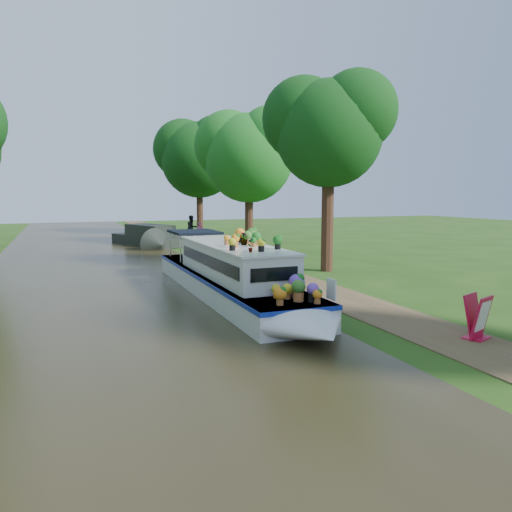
# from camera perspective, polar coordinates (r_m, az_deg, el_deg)

# --- Properties ---
(ground) EXTENTS (100.00, 100.00, 0.00)m
(ground) POSITION_cam_1_polar(r_m,az_deg,el_deg) (19.03, 2.54, -3.64)
(ground) COLOR #1E4010
(ground) RESTS_ON ground
(canal_water) EXTENTS (10.00, 100.00, 0.02)m
(canal_water) POSITION_cam_1_polar(r_m,az_deg,el_deg) (17.50, -15.77, -4.82)
(canal_water) COLOR black
(canal_water) RESTS_ON ground
(towpath) EXTENTS (2.20, 100.00, 0.03)m
(towpath) POSITION_cam_1_polar(r_m,az_deg,el_deg) (19.54, 5.76, -3.34)
(towpath) COLOR #4F3D25
(towpath) RESTS_ON ground
(plant_boat) EXTENTS (2.29, 13.52, 2.29)m
(plant_boat) POSITION_cam_1_polar(r_m,az_deg,el_deg) (16.86, -2.61, -2.09)
(plant_boat) COLOR silver
(plant_boat) RESTS_ON canal_water
(tree_near_overhang) EXTENTS (5.52, 5.28, 8.99)m
(tree_near_overhang) POSITION_cam_1_polar(r_m,az_deg,el_deg) (23.35, 8.24, 14.55)
(tree_near_overhang) COLOR black
(tree_near_overhang) RESTS_ON ground
(tree_near_mid) EXTENTS (6.90, 6.60, 9.40)m
(tree_near_mid) POSITION_cam_1_polar(r_m,az_deg,el_deg) (34.48, -0.89, 11.90)
(tree_near_mid) COLOR black
(tree_near_mid) RESTS_ON ground
(tree_near_far) EXTENTS (7.59, 7.26, 10.30)m
(tree_near_far) POSITION_cam_1_polar(r_m,az_deg,el_deg) (44.83, -6.57, 11.53)
(tree_near_far) COLOR black
(tree_near_far) RESTS_ON ground
(second_boat) EXTENTS (4.50, 7.89, 1.43)m
(second_boat) POSITION_cam_1_polar(r_m,az_deg,el_deg) (35.29, -12.06, 2.12)
(second_boat) COLOR black
(second_boat) RESTS_ON canal_water
(sandwich_board) EXTENTS (0.73, 0.75, 1.07)m
(sandwich_board) POSITION_cam_1_polar(r_m,az_deg,el_deg) (13.38, 24.01, -6.60)
(sandwich_board) COLOR #BE0D32
(sandwich_board) RESTS_ON towpath
(pedestrian_pink) EXTENTS (0.64, 0.53, 1.51)m
(pedestrian_pink) POSITION_cam_1_polar(r_m,az_deg,el_deg) (36.19, -6.43, 2.67)
(pedestrian_pink) COLOR #C45078
(pedestrian_pink) RESTS_ON towpath
(pedestrian_dark) EXTENTS (1.11, 0.99, 1.91)m
(pedestrian_dark) POSITION_cam_1_polar(r_m,az_deg,el_deg) (38.22, -7.34, 3.20)
(pedestrian_dark) COLOR black
(pedestrian_dark) RESTS_ON towpath
(verge_plant) EXTENTS (0.36, 0.32, 0.37)m
(verge_plant) POSITION_cam_1_polar(r_m,az_deg,el_deg) (22.77, -2.83, -1.39)
(verge_plant) COLOR #1D6324
(verge_plant) RESTS_ON ground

